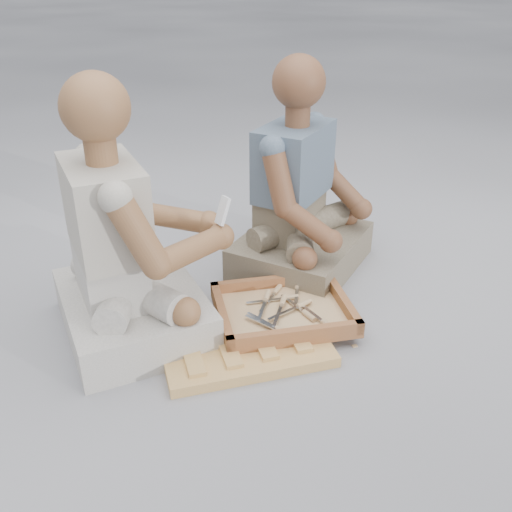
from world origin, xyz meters
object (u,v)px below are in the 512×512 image
object	(u,v)px
carved_panel	(244,344)
companion	(300,203)
tool_tray	(283,311)
craftsman	(125,253)

from	to	relation	value
carved_panel	companion	world-z (taller)	companion
tool_tray	craftsman	world-z (taller)	craftsman
carved_panel	craftsman	bearing A→B (deg)	143.96
tool_tray	carved_panel	bearing A→B (deg)	-153.43
carved_panel	tool_tray	bearing A→B (deg)	26.57
carved_panel	companion	distance (m)	0.77
tool_tray	companion	size ratio (longest dim) A/B	0.59
carved_panel	companion	xyz separation A→B (m)	(0.46, 0.54, 0.30)
tool_tray	companion	distance (m)	0.57
carved_panel	companion	bearing A→B (deg)	49.76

